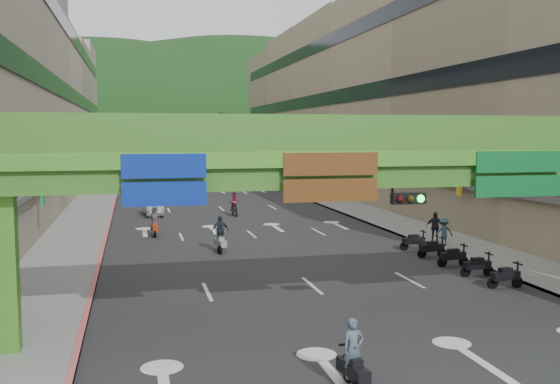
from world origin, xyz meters
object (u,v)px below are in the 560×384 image
overpass_near (399,175)px  scooter_rider_near (353,358)px  scooter_rider_mid (235,204)px  car_silver (153,208)px  car_yellow (235,182)px

overpass_near → scooter_rider_near: overpass_near is taller
overpass_near → scooter_rider_mid: size_ratio=14.58×
overpass_near → scooter_rider_near: size_ratio=14.80×
scooter_rider_near → car_silver: scooter_rider_near is taller
scooter_rider_near → car_yellow: size_ratio=0.48×
car_silver → car_yellow: car_yellow is taller
overpass_near → car_silver: (-6.82, 31.47, -4.58)m
scooter_rider_near → scooter_rider_mid: size_ratio=0.99×
overpass_near → car_yellow: 55.67m
scooter_rider_near → car_yellow: 59.82m
scooter_rider_near → car_silver: size_ratio=0.50×
car_silver → car_yellow: (10.49, 23.89, 0.05)m
overpass_near → car_silver: overpass_near is taller
scooter_rider_mid → car_silver: bearing=165.4°
car_yellow → scooter_rider_near: bearing=-103.8°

